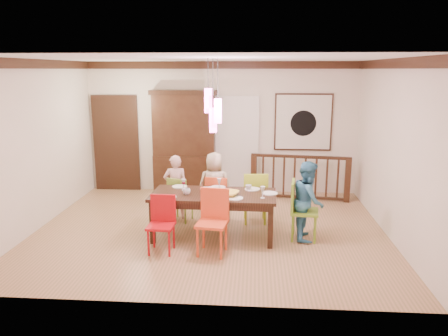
# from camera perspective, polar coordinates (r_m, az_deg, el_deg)

# --- Properties ---
(floor) EXTENTS (6.00, 6.00, 0.00)m
(floor) POSITION_cam_1_polar(r_m,az_deg,el_deg) (7.71, -1.80, -7.99)
(floor) COLOR olive
(floor) RESTS_ON ground
(ceiling) EXTENTS (6.00, 6.00, 0.00)m
(ceiling) POSITION_cam_1_polar(r_m,az_deg,el_deg) (7.21, -1.96, 14.11)
(ceiling) COLOR white
(ceiling) RESTS_ON wall_back
(wall_back) EXTENTS (6.00, 0.00, 6.00)m
(wall_back) POSITION_cam_1_polar(r_m,az_deg,el_deg) (9.78, -0.34, 5.25)
(wall_back) COLOR beige
(wall_back) RESTS_ON floor
(wall_left) EXTENTS (0.00, 5.00, 5.00)m
(wall_left) POSITION_cam_1_polar(r_m,az_deg,el_deg) (8.19, -23.26, 2.74)
(wall_left) COLOR beige
(wall_left) RESTS_ON floor
(wall_right) EXTENTS (0.00, 5.00, 5.00)m
(wall_right) POSITION_cam_1_polar(r_m,az_deg,el_deg) (7.61, 21.21, 2.22)
(wall_right) COLOR beige
(wall_right) RESTS_ON floor
(crown_molding) EXTENTS (6.00, 5.00, 0.16)m
(crown_molding) POSITION_cam_1_polar(r_m,az_deg,el_deg) (7.21, -1.96, 13.47)
(crown_molding) COLOR black
(crown_molding) RESTS_ON wall_back
(panel_door) EXTENTS (1.04, 0.07, 2.24)m
(panel_door) POSITION_cam_1_polar(r_m,az_deg,el_deg) (10.26, -13.86, 2.97)
(panel_door) COLOR black
(panel_door) RESTS_ON wall_back
(white_doorway) EXTENTS (0.97, 0.05, 2.22)m
(white_doorway) POSITION_cam_1_polar(r_m,az_deg,el_deg) (9.78, 1.69, 2.88)
(white_doorway) COLOR silver
(white_doorway) RESTS_ON wall_back
(painting) EXTENTS (1.25, 0.06, 1.25)m
(painting) POSITION_cam_1_polar(r_m,az_deg,el_deg) (9.75, 10.30, 5.90)
(painting) COLOR black
(painting) RESTS_ON wall_back
(pendant_cluster) EXTENTS (0.27, 0.21, 1.14)m
(pendant_cluster) POSITION_cam_1_polar(r_m,az_deg,el_deg) (6.89, -1.43, 7.57)
(pendant_cluster) COLOR #FF4CB1
(pendant_cluster) RESTS_ON ceiling
(dining_table) EXTENTS (2.05, 0.98, 0.75)m
(dining_table) POSITION_cam_1_polar(r_m,az_deg,el_deg) (7.16, -1.37, -4.01)
(dining_table) COLOR black
(dining_table) RESTS_ON floor
(chair_far_left) EXTENTS (0.46, 0.46, 0.83)m
(chair_far_left) POSITION_cam_1_polar(r_m,az_deg,el_deg) (8.02, -5.64, -3.61)
(chair_far_left) COLOR olive
(chair_far_left) RESTS_ON floor
(chair_far_mid) EXTENTS (0.45, 0.45, 0.88)m
(chair_far_mid) POSITION_cam_1_polar(r_m,az_deg,el_deg) (7.89, -0.75, -3.61)
(chair_far_mid) COLOR #C9431D
(chair_far_mid) RESTS_ON floor
(chair_far_right) EXTENTS (0.46, 0.46, 0.95)m
(chair_far_right) POSITION_cam_1_polar(r_m,az_deg,el_deg) (7.91, 4.08, -3.32)
(chair_far_right) COLOR #ABCA25
(chair_far_right) RESTS_ON floor
(chair_near_left) EXTENTS (0.40, 0.40, 0.86)m
(chair_near_left) POSITION_cam_1_polar(r_m,az_deg,el_deg) (6.69, -8.26, -6.90)
(chair_near_left) COLOR #AE0B12
(chair_near_left) RESTS_ON floor
(chair_near_mid) EXTENTS (0.50, 0.50, 0.98)m
(chair_near_mid) POSITION_cam_1_polar(r_m,az_deg,el_deg) (6.55, -1.59, -6.60)
(chair_near_mid) COLOR #E24822
(chair_near_mid) RESTS_ON floor
(chair_end_right) EXTENTS (0.49, 0.49, 0.97)m
(chair_end_right) POSITION_cam_1_polar(r_m,az_deg,el_deg) (7.22, 10.50, -4.98)
(chair_end_right) COLOR olive
(chair_end_right) RESTS_ON floor
(china_hutch) EXTENTS (1.45, 0.46, 2.29)m
(china_hutch) POSITION_cam_1_polar(r_m,az_deg,el_deg) (9.72, -5.19, 3.37)
(china_hutch) COLOR black
(china_hutch) RESTS_ON floor
(balustrade) EXTENTS (2.11, 0.35, 0.96)m
(balustrade) POSITION_cam_1_polar(r_m,az_deg,el_deg) (9.43, 9.86, -1.10)
(balustrade) COLOR black
(balustrade) RESTS_ON floor
(person_far_left) EXTENTS (0.48, 0.36, 1.21)m
(person_far_left) POSITION_cam_1_polar(r_m,az_deg,el_deg) (8.11, -6.33, -2.50)
(person_far_left) COLOR beige
(person_far_left) RESTS_ON floor
(person_far_mid) EXTENTS (0.63, 0.42, 1.26)m
(person_far_mid) POSITION_cam_1_polar(r_m,az_deg,el_deg) (8.05, -1.25, -2.36)
(person_far_mid) COLOR #C1B292
(person_far_mid) RESTS_ON floor
(person_end_right) EXTENTS (0.52, 0.65, 1.30)m
(person_end_right) POSITION_cam_1_polar(r_m,az_deg,el_deg) (7.24, 10.92, -4.18)
(person_end_right) COLOR teal
(person_end_right) RESTS_ON floor
(serving_bowl) EXTENTS (0.41, 0.41, 0.08)m
(serving_bowl) POSITION_cam_1_polar(r_m,az_deg,el_deg) (6.98, 0.59, -3.37)
(serving_bowl) COLOR yellow
(serving_bowl) RESTS_ON dining_table
(small_bowl) EXTENTS (0.24, 0.24, 0.06)m
(small_bowl) POSITION_cam_1_polar(r_m,az_deg,el_deg) (7.22, -2.34, -2.90)
(small_bowl) COLOR white
(small_bowl) RESTS_ON dining_table
(cup_left) EXTENTS (0.13, 0.13, 0.10)m
(cup_left) POSITION_cam_1_polar(r_m,az_deg,el_deg) (7.09, -4.91, -3.09)
(cup_left) COLOR silver
(cup_left) RESTS_ON dining_table
(cup_right) EXTENTS (0.11, 0.11, 0.10)m
(cup_right) POSITION_cam_1_polar(r_m,az_deg,el_deg) (7.31, 3.22, -2.58)
(cup_right) COLOR silver
(cup_right) RESTS_ON dining_table
(plate_far_left) EXTENTS (0.26, 0.26, 0.01)m
(plate_far_left) POSITION_cam_1_polar(r_m,az_deg,el_deg) (7.56, -5.83, -2.43)
(plate_far_left) COLOR white
(plate_far_left) RESTS_ON dining_table
(plate_far_mid) EXTENTS (0.26, 0.26, 0.01)m
(plate_far_mid) POSITION_cam_1_polar(r_m,az_deg,el_deg) (7.47, -0.79, -2.54)
(plate_far_mid) COLOR white
(plate_far_mid) RESTS_ON dining_table
(plate_far_right) EXTENTS (0.26, 0.26, 0.01)m
(plate_far_right) POSITION_cam_1_polar(r_m,az_deg,el_deg) (7.38, 3.73, -2.77)
(plate_far_right) COLOR white
(plate_far_right) RESTS_ON dining_table
(plate_near_left) EXTENTS (0.26, 0.26, 0.01)m
(plate_near_left) POSITION_cam_1_polar(r_m,az_deg,el_deg) (6.97, -7.28, -3.78)
(plate_near_left) COLOR white
(plate_near_left) RESTS_ON dining_table
(plate_near_mid) EXTENTS (0.26, 0.26, 0.01)m
(plate_near_mid) POSITION_cam_1_polar(r_m,az_deg,el_deg) (6.85, 1.43, -3.97)
(plate_near_mid) COLOR white
(plate_near_mid) RESTS_ON dining_table
(plate_end_right) EXTENTS (0.26, 0.26, 0.01)m
(plate_end_right) POSITION_cam_1_polar(r_m,az_deg,el_deg) (7.16, 6.00, -3.30)
(plate_end_right) COLOR white
(plate_end_right) RESTS_ON dining_table
(wine_glass_a) EXTENTS (0.08, 0.08, 0.19)m
(wine_glass_a) POSITION_cam_1_polar(r_m,az_deg,el_deg) (7.34, -5.30, -2.17)
(wine_glass_a) COLOR #590C19
(wine_glass_a) RESTS_ON dining_table
(wine_glass_b) EXTENTS (0.08, 0.08, 0.19)m
(wine_glass_b) POSITION_cam_1_polar(r_m,az_deg,el_deg) (7.34, -0.63, -2.11)
(wine_glass_b) COLOR silver
(wine_glass_b) RESTS_ON dining_table
(wine_glass_c) EXTENTS (0.08, 0.08, 0.19)m
(wine_glass_c) POSITION_cam_1_polar(r_m,az_deg,el_deg) (6.83, -1.87, -3.27)
(wine_glass_c) COLOR #590C19
(wine_glass_c) RESTS_ON dining_table
(wine_glass_d) EXTENTS (0.08, 0.08, 0.19)m
(wine_glass_d) POSITION_cam_1_polar(r_m,az_deg,el_deg) (6.88, 5.08, -3.18)
(wine_glass_d) COLOR silver
(wine_glass_d) RESTS_ON dining_table
(napkin) EXTENTS (0.18, 0.14, 0.01)m
(napkin) POSITION_cam_1_polar(r_m,az_deg,el_deg) (6.82, -1.48, -4.06)
(napkin) COLOR #D83359
(napkin) RESTS_ON dining_table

